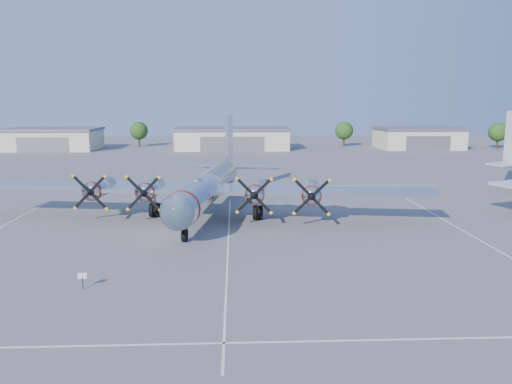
{
  "coord_description": "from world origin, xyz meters",
  "views": [
    {
      "loc": [
        0.62,
        -45.31,
        11.97
      ],
      "look_at": [
        2.67,
        2.77,
        3.2
      ],
      "focal_mm": 35.0,
      "sensor_mm": 36.0,
      "label": 1
    }
  ],
  "objects_px": {
    "hangar_east": "(418,138)",
    "info_placard": "(82,278)",
    "tree_west": "(139,131)",
    "tree_far_east": "(498,132)",
    "hangar_center": "(232,138)",
    "main_bomber_b29": "(210,214)",
    "tree_east": "(344,131)",
    "hangar_west": "(53,139)"
  },
  "relations": [
    {
      "from": "hangar_east",
      "to": "info_placard",
      "type": "relative_size",
      "value": 19.16
    },
    {
      "from": "tree_west",
      "to": "tree_far_east",
      "type": "height_order",
      "value": "same"
    },
    {
      "from": "hangar_center",
      "to": "hangar_east",
      "type": "relative_size",
      "value": 1.39
    },
    {
      "from": "hangar_east",
      "to": "main_bomber_b29",
      "type": "relative_size",
      "value": 0.45
    },
    {
      "from": "tree_east",
      "to": "hangar_center",
      "type": "bearing_deg",
      "value": -168.62
    },
    {
      "from": "hangar_center",
      "to": "tree_far_east",
      "type": "xyz_separation_m",
      "value": [
        68.0,
        -1.96,
        1.51
      ]
    },
    {
      "from": "hangar_center",
      "to": "info_placard",
      "type": "distance_m",
      "value": 96.62
    },
    {
      "from": "hangar_west",
      "to": "tree_far_east",
      "type": "bearing_deg",
      "value": -1.0
    },
    {
      "from": "hangar_east",
      "to": "info_placard",
      "type": "xyz_separation_m",
      "value": [
        -57.29,
        -96.15,
        -1.96
      ]
    },
    {
      "from": "hangar_east",
      "to": "tree_west",
      "type": "relative_size",
      "value": 3.1
    },
    {
      "from": "hangar_center",
      "to": "tree_east",
      "type": "height_order",
      "value": "tree_east"
    },
    {
      "from": "hangar_center",
      "to": "tree_east",
      "type": "distance_m",
      "value": 30.64
    },
    {
      "from": "hangar_west",
      "to": "hangar_center",
      "type": "height_order",
      "value": "same"
    },
    {
      "from": "hangar_east",
      "to": "tree_west",
      "type": "distance_m",
      "value": 73.46
    },
    {
      "from": "hangar_west",
      "to": "main_bomber_b29",
      "type": "distance_m",
      "value": 86.14
    },
    {
      "from": "hangar_west",
      "to": "tree_west",
      "type": "distance_m",
      "value": 21.61
    },
    {
      "from": "info_placard",
      "to": "tree_east",
      "type": "bearing_deg",
      "value": 59.69
    },
    {
      "from": "hangar_east",
      "to": "tree_east",
      "type": "distance_m",
      "value": 19.04
    },
    {
      "from": "hangar_center",
      "to": "main_bomber_b29",
      "type": "height_order",
      "value": "hangar_center"
    },
    {
      "from": "tree_west",
      "to": "main_bomber_b29",
      "type": "distance_m",
      "value": 85.91
    },
    {
      "from": "hangar_east",
      "to": "main_bomber_b29",
      "type": "bearing_deg",
      "value": -123.88
    },
    {
      "from": "tree_west",
      "to": "tree_far_east",
      "type": "xyz_separation_m",
      "value": [
        93.0,
        -10.0,
        0.0
      ]
    },
    {
      "from": "hangar_east",
      "to": "tree_east",
      "type": "relative_size",
      "value": 3.1
    },
    {
      "from": "tree_east",
      "to": "tree_west",
      "type": "bearing_deg",
      "value": 177.92
    },
    {
      "from": "tree_west",
      "to": "tree_east",
      "type": "relative_size",
      "value": 1.0
    },
    {
      "from": "hangar_center",
      "to": "hangar_east",
      "type": "bearing_deg",
      "value": 0.0
    },
    {
      "from": "hangar_west",
      "to": "tree_west",
      "type": "bearing_deg",
      "value": 21.89
    },
    {
      "from": "tree_west",
      "to": "info_placard",
      "type": "height_order",
      "value": "tree_west"
    },
    {
      "from": "hangar_center",
      "to": "tree_far_east",
      "type": "height_order",
      "value": "tree_far_east"
    },
    {
      "from": "hangar_east",
      "to": "tree_east",
      "type": "xyz_separation_m",
      "value": [
        -18.0,
        6.04,
        1.51
      ]
    },
    {
      "from": "hangar_center",
      "to": "tree_east",
      "type": "bearing_deg",
      "value": 11.38
    },
    {
      "from": "tree_east",
      "to": "hangar_east",
      "type": "bearing_deg",
      "value": -18.54
    },
    {
      "from": "hangar_west",
      "to": "info_placard",
      "type": "relative_size",
      "value": 21.03
    },
    {
      "from": "hangar_center",
      "to": "tree_east",
      "type": "xyz_separation_m",
      "value": [
        30.0,
        6.04,
        1.51
      ]
    },
    {
      "from": "hangar_east",
      "to": "tree_west",
      "type": "height_order",
      "value": "tree_west"
    },
    {
      "from": "hangar_west",
      "to": "hangar_east",
      "type": "xyz_separation_m",
      "value": [
        93.0,
        0.0,
        0.0
      ]
    },
    {
      "from": "hangar_east",
      "to": "info_placard",
      "type": "bearing_deg",
      "value": -120.79
    },
    {
      "from": "main_bomber_b29",
      "to": "info_placard",
      "type": "relative_size",
      "value": 42.93
    },
    {
      "from": "tree_west",
      "to": "tree_far_east",
      "type": "relative_size",
      "value": 1.0
    },
    {
      "from": "tree_west",
      "to": "main_bomber_b29",
      "type": "xyz_separation_m",
      "value": [
        22.87,
        -82.7,
        -4.22
      ]
    },
    {
      "from": "hangar_west",
      "to": "tree_far_east",
      "type": "xyz_separation_m",
      "value": [
        113.0,
        -1.96,
        1.51
      ]
    },
    {
      "from": "hangar_west",
      "to": "tree_far_east",
      "type": "relative_size",
      "value": 3.4
    }
  ]
}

